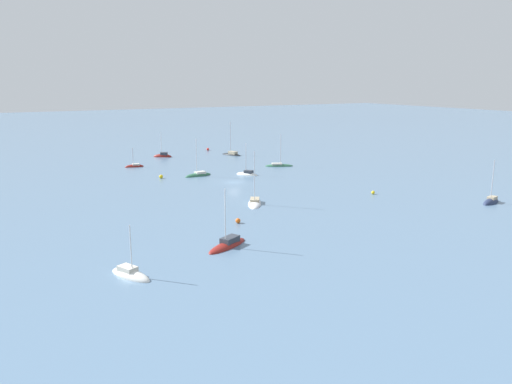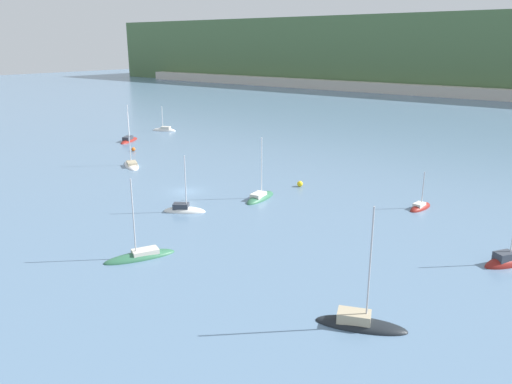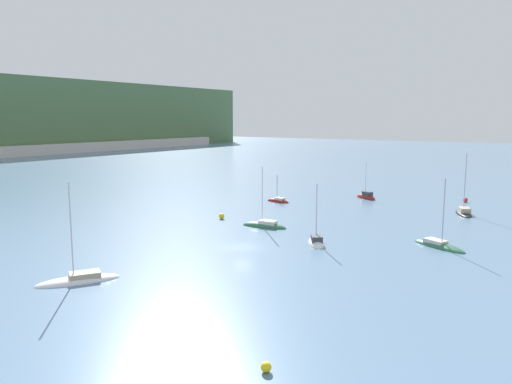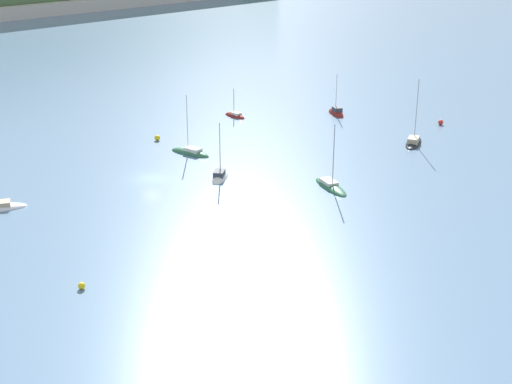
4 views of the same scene
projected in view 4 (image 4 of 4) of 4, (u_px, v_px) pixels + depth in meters
name	position (u px, v px, depth m)	size (l,w,h in m)	color
ground_plane	(150.00, 178.00, 95.47)	(600.00, 600.00, 0.00)	slate
sailboat_1	(331.00, 187.00, 92.20)	(5.16, 7.67, 9.18)	#2D6647
sailboat_2	(190.00, 153.00, 105.54)	(3.02, 7.11, 9.60)	#2D6647
sailboat_3	(336.00, 114.00, 127.00)	(4.45, 5.58, 8.10)	maroon
sailboat_4	(235.00, 116.00, 125.45)	(2.10, 5.03, 5.70)	maroon
sailboat_7	(220.00, 177.00, 95.64)	(5.74, 4.70, 8.29)	white
sailboat_9	(414.00, 143.00, 110.17)	(7.54, 4.78, 10.62)	black
mooring_buoy_1	(82.00, 286.00, 66.74)	(0.68, 0.68, 0.68)	yellow
mooring_buoy_2	(157.00, 138.00, 111.71)	(0.89, 0.89, 0.89)	yellow
mooring_buoy_3	(441.00, 122.00, 120.33)	(0.87, 0.87, 0.87)	red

